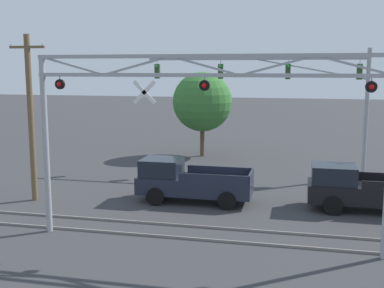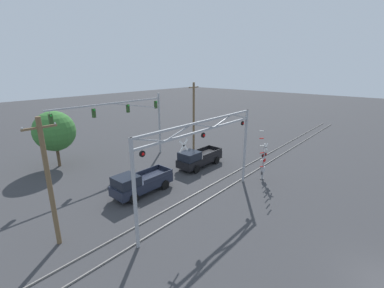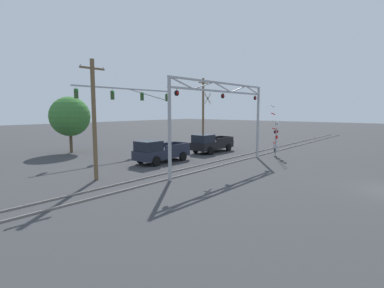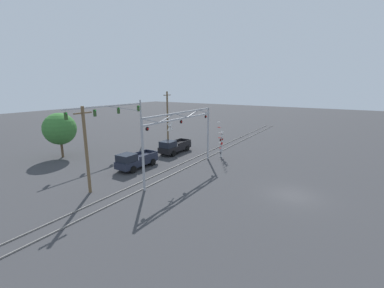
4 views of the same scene
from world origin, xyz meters
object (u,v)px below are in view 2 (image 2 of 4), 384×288
traffic_signal_span (135,115)px  utility_pole_left (49,182)px  utility_pole_right (194,116)px  background_tree_beyond_span (54,131)px  pickup_truck_lead (140,183)px  crossing_gantry (203,148)px  crossing_signal_mast (263,162)px  pickup_truck_following (198,158)px

traffic_signal_span → utility_pole_left: size_ratio=1.65×
utility_pole_right → background_tree_beyond_span: 16.22m
traffic_signal_span → pickup_truck_lead: (-5.28, -7.23, -4.41)m
crossing_gantry → traffic_signal_span: size_ratio=0.97×
crossing_signal_mast → traffic_signal_span: traffic_signal_span is taller
traffic_signal_span → pickup_truck_following: size_ratio=2.30×
pickup_truck_lead → utility_pole_right: bearing=20.5°
crossing_signal_mast → utility_pole_left: bearing=163.1°
traffic_signal_span → crossing_signal_mast: bearing=-72.3°
background_tree_beyond_span → traffic_signal_span: bearing=-34.7°
traffic_signal_span → utility_pole_left: utility_pole_left is taller
utility_pole_left → traffic_signal_span: bearing=34.3°
utility_pole_right → background_tree_beyond_span: (-14.44, 7.37, -0.54)m
utility_pole_left → pickup_truck_following: bearing=6.1°
traffic_signal_span → background_tree_beyond_span: bearing=145.3°
pickup_truck_lead → pickup_truck_following: (8.19, 0.24, 0.00)m
utility_pole_left → utility_pole_right: bearing=17.0°
utility_pole_right → crossing_signal_mast: bearing=-104.7°
crossing_signal_mast → traffic_signal_span: 14.99m
pickup_truck_following → utility_pole_right: (4.50, 4.49, 3.54)m
utility_pole_right → background_tree_beyond_span: utility_pole_right is taller
background_tree_beyond_span → pickup_truck_following: bearing=-50.0°
crossing_gantry → background_tree_beyond_span: bearing=101.6°
crossing_gantry → background_tree_beyond_span: (-3.62, 17.55, -0.85)m
crossing_signal_mast → pickup_truck_following: size_ratio=0.90×
pickup_truck_following → traffic_signal_span: bearing=112.6°
crossing_gantry → pickup_truck_following: 9.34m
crossing_signal_mast → crossing_gantry: bearing=171.3°
crossing_gantry → background_tree_beyond_span: crossing_gantry is taller
pickup_truck_following → background_tree_beyond_span: (-9.94, 11.86, 3.00)m
crossing_gantry → pickup_truck_following: size_ratio=2.22×
crossing_signal_mast → utility_pole_left: 18.06m
crossing_gantry → traffic_signal_span: (3.42, 12.68, 0.55)m
traffic_signal_span → pickup_truck_following: bearing=-67.4°
crossing_gantry → utility_pole_right: size_ratio=1.46×
pickup_truck_following → crossing_signal_mast: bearing=-77.6°
utility_pole_left → utility_pole_right: (20.12, 6.17, 0.39)m
pickup_truck_following → utility_pole_left: utility_pole_left is taller
pickup_truck_lead → traffic_signal_span: bearing=53.9°
traffic_signal_span → pickup_truck_lead: 9.98m
pickup_truck_lead → background_tree_beyond_span: 12.59m
crossing_signal_mast → pickup_truck_lead: size_ratio=0.94×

